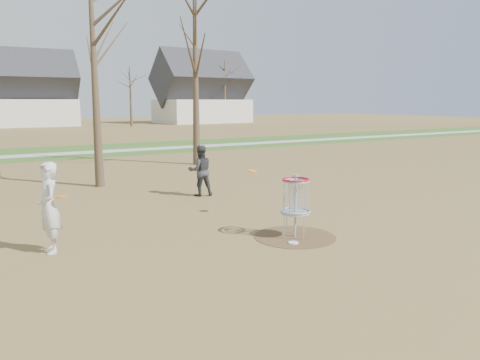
{
  "coord_description": "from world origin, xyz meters",
  "views": [
    {
      "loc": [
        -6.21,
        -7.87,
        2.94
      ],
      "look_at": [
        -0.5,
        1.5,
        1.1
      ],
      "focal_mm": 35.0,
      "sensor_mm": 36.0,
      "label": 1
    }
  ],
  "objects_px": {
    "player_standing": "(49,208)",
    "disc_grounded": "(293,243)",
    "player_throwing": "(200,171)",
    "disc_golf_basket": "(296,196)"
  },
  "relations": [
    {
      "from": "disc_grounded",
      "to": "player_standing",
      "type": "bearing_deg",
      "value": 155.23
    },
    {
      "from": "player_standing",
      "to": "disc_golf_basket",
      "type": "distance_m",
      "value": 5.05
    },
    {
      "from": "disc_grounded",
      "to": "disc_golf_basket",
      "type": "relative_size",
      "value": 0.16
    },
    {
      "from": "player_throwing",
      "to": "disc_grounded",
      "type": "bearing_deg",
      "value": 97.04
    },
    {
      "from": "player_throwing",
      "to": "disc_golf_basket",
      "type": "height_order",
      "value": "player_throwing"
    },
    {
      "from": "player_standing",
      "to": "disc_grounded",
      "type": "height_order",
      "value": "player_standing"
    },
    {
      "from": "player_standing",
      "to": "player_throwing",
      "type": "xyz_separation_m",
      "value": [
        5.05,
        3.52,
        -0.1
      ]
    },
    {
      "from": "player_throwing",
      "to": "disc_grounded",
      "type": "relative_size",
      "value": 7.26
    },
    {
      "from": "player_standing",
      "to": "disc_grounded",
      "type": "xyz_separation_m",
      "value": [
        4.43,
        -2.05,
        -0.88
      ]
    },
    {
      "from": "disc_golf_basket",
      "to": "disc_grounded",
      "type": "bearing_deg",
      "value": -131.39
    }
  ]
}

